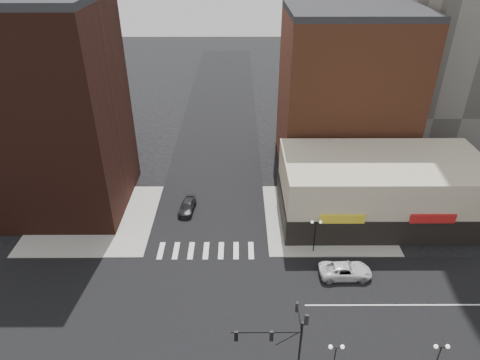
{
  "coord_description": "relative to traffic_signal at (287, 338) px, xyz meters",
  "views": [
    {
      "loc": [
        3.6,
        -29.45,
        31.4
      ],
      "look_at": [
        3.74,
        5.28,
        11.0
      ],
      "focal_mm": 32.0,
      "sensor_mm": 36.0,
      "label": 1
    }
  ],
  "objects": [
    {
      "name": "ground",
      "position": [
        -7.24,
        7.83,
        -4.96
      ],
      "size": [
        240.0,
        240.0,
        0.0
      ],
      "primitive_type": "plane",
      "color": "black",
      "rests_on": "ground"
    },
    {
      "name": "road_ew",
      "position": [
        -7.24,
        7.83,
        -4.95
      ],
      "size": [
        200.0,
        14.0,
        0.02
      ],
      "primitive_type": "cube",
      "color": "black",
      "rests_on": "ground"
    },
    {
      "name": "road_ns",
      "position": [
        -7.24,
        7.83,
        -4.95
      ],
      "size": [
        14.0,
        200.0,
        0.02
      ],
      "primitive_type": "cube",
      "color": "black",
      "rests_on": "ground"
    },
    {
      "name": "sidewalk_nw",
      "position": [
        -21.74,
        22.33,
        -4.9
      ],
      "size": [
        15.0,
        15.0,
        0.12
      ],
      "primitive_type": "cube",
      "color": "gray",
      "rests_on": "ground"
    },
    {
      "name": "sidewalk_ne",
      "position": [
        7.26,
        22.33,
        -4.9
      ],
      "size": [
        15.0,
        15.0,
        0.12
      ],
      "primitive_type": "cube",
      "color": "gray",
      "rests_on": "ground"
    },
    {
      "name": "building_nw",
      "position": [
        -26.24,
        26.33,
        7.54
      ],
      "size": [
        16.0,
        15.0,
        25.0
      ],
      "primitive_type": "cube",
      "color": "#331610",
      "rests_on": "ground"
    },
    {
      "name": "building_nw_low",
      "position": [
        -39.24,
        41.83,
        1.04
      ],
      "size": [
        20.0,
        18.0,
        12.0
      ],
      "primitive_type": "cube",
      "color": "#331610",
      "rests_on": "ground"
    },
    {
      "name": "building_ne_midrise",
      "position": [
        11.76,
        37.33,
        6.04
      ],
      "size": [
        18.0,
        15.0,
        22.0
      ],
      "primitive_type": "cube",
      "color": "brown",
      "rests_on": "ground"
    },
    {
      "name": "building_ne_row",
      "position": [
        13.76,
        22.83,
        -1.66
      ],
      "size": [
        24.2,
        12.2,
        8.0
      ],
      "color": "#B9B093",
      "rests_on": "ground"
    },
    {
      "name": "traffic_signal",
      "position": [
        0.0,
        0.0,
        0.0
      ],
      "size": [
        5.59,
        3.09,
        7.77
      ],
      "color": "black",
      "rests_on": "ground"
    },
    {
      "name": "street_lamp_se_a",
      "position": [
        3.76,
        -0.17,
        -1.67
      ],
      "size": [
        1.22,
        0.32,
        4.16
      ],
      "color": "black",
      "rests_on": "sidewalk_se"
    },
    {
      "name": "street_lamp_se_b",
      "position": [
        11.76,
        -0.17,
        -1.67
      ],
      "size": [
        1.22,
        0.32,
        4.16
      ],
      "color": "black",
      "rests_on": "sidewalk_se"
    },
    {
      "name": "street_lamp_ne",
      "position": [
        4.76,
        15.83,
        -1.67
      ],
      "size": [
        1.22,
        0.32,
        4.16
      ],
      "color": "black",
      "rests_on": "sidewalk_ne"
    },
    {
      "name": "white_suv",
      "position": [
        7.48,
        11.9,
        -4.21
      ],
      "size": [
        5.49,
        2.65,
        1.51
      ],
      "primitive_type": "imported",
      "rotation": [
        0.0,
        0.0,
        1.6
      ],
      "color": "silver",
      "rests_on": "ground"
    },
    {
      "name": "dark_sedan_north",
      "position": [
        -10.24,
        23.96,
        -4.33
      ],
      "size": [
        2.27,
        4.56,
        1.27
      ],
      "primitive_type": "imported",
      "rotation": [
        0.0,
        0.0,
        -0.11
      ],
      "color": "black",
      "rests_on": "ground"
    }
  ]
}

